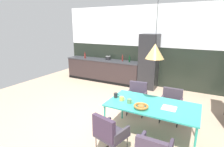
# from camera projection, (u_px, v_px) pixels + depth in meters

# --- Properties ---
(ground_plane) EXTENTS (8.93, 8.93, 0.00)m
(ground_plane) POSITION_uv_depth(u_px,v_px,m) (102.00, 123.00, 4.23)
(ground_plane) COLOR tan
(back_wall_splashback_dark) EXTENTS (6.87, 0.12, 1.49)m
(back_wall_splashback_dark) POSITION_uv_depth(u_px,v_px,m) (145.00, 66.00, 6.88)
(back_wall_splashback_dark) COLOR black
(back_wall_splashback_dark) RESTS_ON ground
(back_wall_panel_upper) EXTENTS (6.87, 0.12, 1.49)m
(back_wall_panel_upper) POSITION_uv_depth(u_px,v_px,m) (147.00, 26.00, 6.49)
(back_wall_panel_upper) COLOR white
(back_wall_panel_upper) RESTS_ON back_wall_splashback_dark
(kitchen_counter) EXTENTS (3.21, 0.63, 0.90)m
(kitchen_counter) POSITION_uv_depth(u_px,v_px,m) (103.00, 70.00, 7.41)
(kitchen_counter) COLOR #2F2424
(kitchen_counter) RESTS_ON ground
(refrigerator_column) EXTENTS (0.63, 0.60, 1.97)m
(refrigerator_column) POSITION_uv_depth(u_px,v_px,m) (149.00, 62.00, 6.41)
(refrigerator_column) COLOR #232326
(refrigerator_column) RESTS_ON ground
(dining_table) EXTENTS (1.76, 0.95, 0.73)m
(dining_table) POSITION_uv_depth(u_px,v_px,m) (152.00, 106.00, 3.53)
(dining_table) COLOR teal
(dining_table) RESTS_ON ground
(armchair_near_window) EXTENTS (0.50, 0.48, 0.79)m
(armchair_near_window) POSITION_uv_depth(u_px,v_px,m) (171.00, 101.00, 4.25)
(armchair_near_window) COLOR #3A3340
(armchair_near_window) RESTS_ON ground
(armchair_by_stool) EXTENTS (0.54, 0.52, 0.82)m
(armchair_by_stool) POSITION_uv_depth(u_px,v_px,m) (137.00, 94.00, 4.63)
(armchair_by_stool) COLOR #3A3340
(armchair_by_stool) RESTS_ON ground
(armchair_far_side) EXTENTS (0.58, 0.57, 0.82)m
(armchair_far_side) POSITION_uv_depth(u_px,v_px,m) (108.00, 131.00, 3.01)
(armchair_far_side) COLOR #3A3340
(armchair_far_side) RESTS_ON ground
(fruit_bowl) EXTENTS (0.28, 0.28, 0.08)m
(fruit_bowl) POSITION_uv_depth(u_px,v_px,m) (141.00, 106.00, 3.33)
(fruit_bowl) COLOR #B2662D
(fruit_bowl) RESTS_ON dining_table
(open_book) EXTENTS (0.26, 0.24, 0.02)m
(open_book) POSITION_uv_depth(u_px,v_px,m) (169.00, 108.00, 3.35)
(open_book) COLOR white
(open_book) RESTS_ON dining_table
(mug_wide_latte) EXTENTS (0.13, 0.09, 0.09)m
(mug_wide_latte) POSITION_uv_depth(u_px,v_px,m) (129.00, 101.00, 3.56)
(mug_wide_latte) COLOR #5B8456
(mug_wide_latte) RESTS_ON dining_table
(mug_glass_clear) EXTENTS (0.13, 0.08, 0.09)m
(mug_glass_clear) POSITION_uv_depth(u_px,v_px,m) (122.00, 99.00, 3.69)
(mug_glass_clear) COLOR gold
(mug_glass_clear) RESTS_ON dining_table
(mug_tall_blue) EXTENTS (0.13, 0.08, 0.10)m
(mug_tall_blue) POSITION_uv_depth(u_px,v_px,m) (116.00, 95.00, 3.84)
(mug_tall_blue) COLOR black
(mug_tall_blue) RESTS_ON dining_table
(cooking_pot) EXTENTS (0.21, 0.21, 0.17)m
(cooking_pot) POSITION_uv_depth(u_px,v_px,m) (108.00, 58.00, 7.22)
(cooking_pot) COLOR black
(cooking_pot) RESTS_ON kitchen_counter
(bottle_spice_small) EXTENTS (0.07, 0.07, 0.28)m
(bottle_spice_small) POSITION_uv_depth(u_px,v_px,m) (85.00, 56.00, 7.52)
(bottle_spice_small) COLOR maroon
(bottle_spice_small) RESTS_ON kitchen_counter
(bottle_vinegar_dark) EXTENTS (0.06, 0.06, 0.27)m
(bottle_vinegar_dark) POSITION_uv_depth(u_px,v_px,m) (129.00, 59.00, 6.77)
(bottle_vinegar_dark) COLOR #0F3319
(bottle_vinegar_dark) RESTS_ON kitchen_counter
(bottle_oil_tall) EXTENTS (0.06, 0.06, 0.25)m
(bottle_oil_tall) POSITION_uv_depth(u_px,v_px,m) (122.00, 58.00, 6.94)
(bottle_oil_tall) COLOR maroon
(bottle_oil_tall) RESTS_ON kitchen_counter
(pendant_lamp_over_table_near) EXTENTS (0.34, 0.34, 1.26)m
(pendant_lamp_over_table_near) POSITION_uv_depth(u_px,v_px,m) (155.00, 51.00, 3.21)
(pendant_lamp_over_table_near) COLOR black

